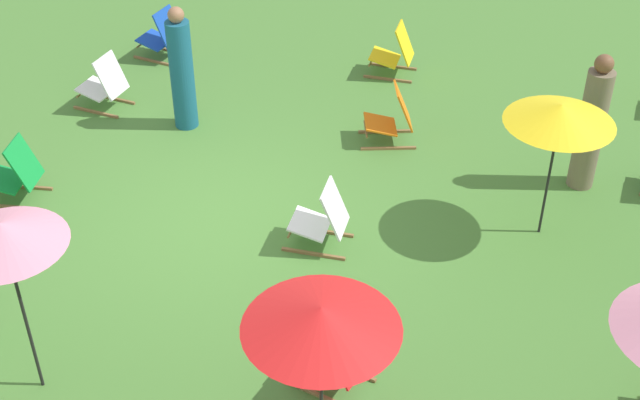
{
  "coord_description": "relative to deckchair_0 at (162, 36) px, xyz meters",
  "views": [
    {
      "loc": [
        8.09,
        3.03,
        6.51
      ],
      "look_at": [
        0.0,
        1.2,
        0.5
      ],
      "focal_mm": 49.55,
      "sensor_mm": 36.0,
      "label": 1
    }
  ],
  "objects": [
    {
      "name": "person_1",
      "position": [
        2.21,
        6.52,
        0.5
      ],
      "size": [
        0.46,
        0.46,
        1.84
      ],
      "rotation": [
        0.0,
        0.0,
        0.57
      ],
      "color": "#72664C",
      "rests_on": "ground"
    },
    {
      "name": "deckchair_0",
      "position": [
        0.0,
        0.0,
        0.0
      ],
      "size": [
        0.63,
        0.84,
        0.83
      ],
      "rotation": [
        0.0,
        0.0,
        -0.21
      ],
      "color": "olive",
      "rests_on": "ground"
    },
    {
      "name": "umbrella_2",
      "position": [
        7.31,
        4.25,
        1.51
      ],
      "size": [
        1.25,
        1.25,
        1.99
      ],
      "color": "black",
      "rests_on": "ground"
    },
    {
      "name": "ground_plane",
      "position": [
        3.97,
        2.29,
        -0.37
      ],
      "size": [
        40.0,
        40.0,
        0.0
      ],
      "primitive_type": "plane",
      "color": "#477A33"
    },
    {
      "name": "deckchair_2",
      "position": [
        6.25,
        4.16,
        0.0
      ],
      "size": [
        0.68,
        0.87,
        0.83
      ],
      "rotation": [
        0.0,
        0.0,
        -0.31
      ],
      "color": "olive",
      "rests_on": "ground"
    },
    {
      "name": "deckchair_13",
      "position": [
        -0.24,
        3.72,
        0.0
      ],
      "size": [
        0.51,
        0.78,
        0.83
      ],
      "rotation": [
        0.0,
        0.0,
        -0.04
      ],
      "color": "olive",
      "rests_on": "ground"
    },
    {
      "name": "umbrella_3",
      "position": [
        6.89,
        1.37,
        1.5
      ],
      "size": [
        1.1,
        1.1,
        1.98
      ],
      "color": "black",
      "rests_on": "ground"
    },
    {
      "name": "umbrella_0",
      "position": [
        3.34,
        6.04,
        1.26
      ],
      "size": [
        1.24,
        1.24,
        1.75
      ],
      "color": "black",
      "rests_on": "ground"
    },
    {
      "name": "person_0",
      "position": [
        1.93,
        1.08,
        0.48
      ],
      "size": [
        0.46,
        0.46,
        1.79
      ],
      "rotation": [
        0.0,
        0.0,
        2.53
      ],
      "color": "#195972",
      "rests_on": "ground"
    },
    {
      "name": "deckchair_5",
      "position": [
        4.16,
        3.56,
        0.0
      ],
      "size": [
        0.5,
        0.77,
        0.83
      ],
      "rotation": [
        0.0,
        0.0,
        -0.03
      ],
      "color": "olive",
      "rests_on": "ground"
    },
    {
      "name": "deckchair_10",
      "position": [
        1.71,
        3.98,
        0.0
      ],
      "size": [
        0.65,
        0.86,
        0.83
      ],
      "rotation": [
        0.0,
        0.0,
        0.26
      ],
      "color": "olive",
      "rests_on": "ground"
    },
    {
      "name": "deckchair_1",
      "position": [
        4.09,
        -0.35,
        0.0
      ],
      "size": [
        0.55,
        0.8,
        0.83
      ],
      "rotation": [
        0.0,
        0.0,
        0.09
      ],
      "color": "olive",
      "rests_on": "ground"
    },
    {
      "name": "deckchair_7",
      "position": [
        1.71,
        -0.23,
        0.0
      ],
      "size": [
        0.6,
        0.83,
        0.83
      ],
      "rotation": [
        0.0,
        0.0,
        -0.18
      ],
      "color": "olive",
      "rests_on": "ground"
    }
  ]
}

